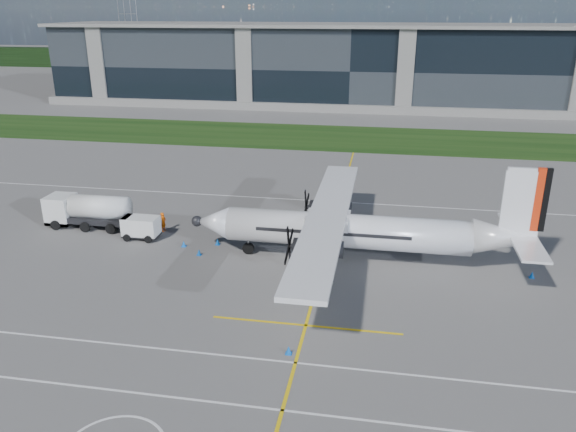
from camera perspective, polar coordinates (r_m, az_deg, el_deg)
name	(u,v)px	position (r m, az deg, el deg)	size (l,w,h in m)	color
ground	(332,150)	(78.75, 4.52, 6.70)	(400.00, 400.00, 0.00)	#5B5856
grass_strip	(338,138)	(86.51, 5.06, 7.95)	(400.00, 18.00, 0.04)	black
terminal_building	(353,66)	(116.93, 6.67, 14.86)	(120.00, 20.00, 15.00)	black
tree_line	(366,62)	(177.01, 7.93, 15.21)	(400.00, 6.00, 6.00)	black
pylon_west	(128,19)	(205.61, -15.94, 18.72)	(9.00, 4.60, 30.00)	gray
yellow_taxiway_centerline	(332,231)	(49.98, 4.47, -1.53)	(0.20, 70.00, 0.01)	yellow
white_lane_line	(224,403)	(29.87, -6.55, -18.38)	(90.00, 0.15, 0.01)	white
turboprop_aircraft	(360,213)	(42.73, 7.34, 0.35)	(26.35, 27.33, 8.20)	white
fuel_tanker_truck	(83,211)	(53.57, -20.11, 0.49)	(8.06, 2.62, 3.02)	silver
baggage_tug	(141,228)	(49.58, -14.69, -1.17)	(3.19, 1.92, 1.92)	silver
ground_crew_person	(163,220)	(50.70, -12.56, -0.45)	(0.81, 0.58, 1.99)	#F25907
safety_cone_portwing	(289,350)	(33.02, 0.06, -13.45)	(0.36, 0.36, 0.50)	blue
safety_cone_nose_stbd	(218,242)	(47.30, -7.17, -2.62)	(0.36, 0.36, 0.50)	blue
safety_cone_fwd	(184,244)	(47.36, -10.55, -2.79)	(0.36, 0.36, 0.50)	blue
safety_cone_nose_port	(199,252)	(45.56, -9.02, -3.65)	(0.36, 0.36, 0.50)	blue
safety_cone_stbdwing	(348,203)	(56.38, 6.08, 1.28)	(0.36, 0.36, 0.50)	blue
safety_cone_tail	(532,275)	(45.07, 23.54, -5.49)	(0.36, 0.36, 0.50)	blue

